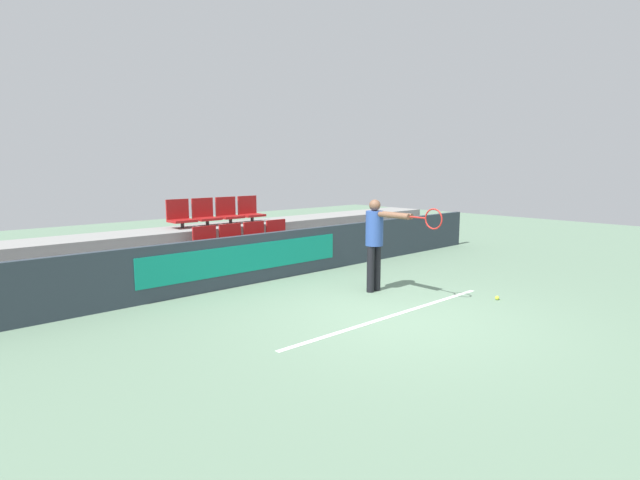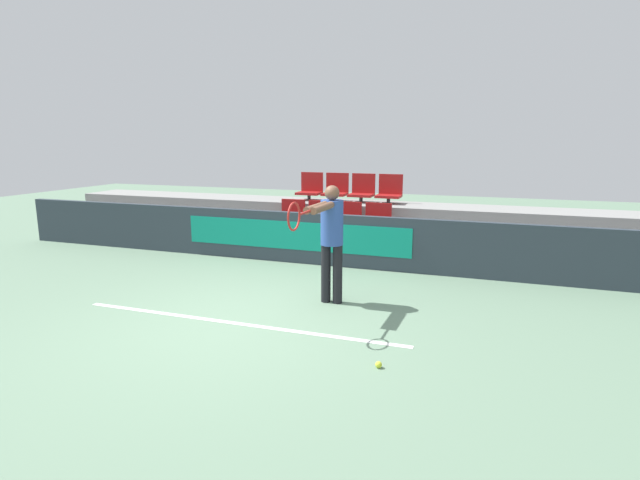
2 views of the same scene
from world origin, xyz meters
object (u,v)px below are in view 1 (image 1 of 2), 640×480
at_px(stadium_chair_0, 208,244).
at_px(stadium_chair_5, 205,214).
at_px(tennis_player, 378,236).
at_px(stadium_chair_1, 233,241).
at_px(stadium_chair_4, 180,216).
at_px(stadium_chair_2, 257,238).
at_px(stadium_chair_6, 228,212).
at_px(tennis_ball, 497,298).
at_px(stadium_chair_3, 279,236).
at_px(stadium_chair_7, 250,211).

bearing_deg(stadium_chair_0, stadium_chair_5, 61.80).
distance_m(stadium_chair_0, tennis_player, 3.23).
distance_m(stadium_chair_1, stadium_chair_4, 1.28).
relative_size(stadium_chair_2, stadium_chair_6, 1.00).
height_order(tennis_player, tennis_ball, tennis_player).
bearing_deg(stadium_chair_6, stadium_chair_5, 180.00).
bearing_deg(stadium_chair_4, tennis_player, -65.91).
xyz_separation_m(stadium_chair_4, tennis_ball, (2.75, -5.45, -1.12)).
distance_m(stadium_chair_5, tennis_ball, 5.97).
xyz_separation_m(stadium_chair_5, tennis_ball, (2.18, -5.45, -1.12)).
distance_m(stadium_chair_3, stadium_chair_6, 1.28).
bearing_deg(stadium_chair_0, stadium_chair_3, 0.00).
relative_size(stadium_chair_0, stadium_chair_6, 1.00).
bearing_deg(stadium_chair_1, stadium_chair_6, 61.80).
distance_m(stadium_chair_7, tennis_player, 3.79).
relative_size(stadium_chair_4, tennis_ball, 8.69).
height_order(stadium_chair_0, stadium_chair_5, stadium_chair_5).
bearing_deg(stadium_chair_7, stadium_chair_5, 180.00).
xyz_separation_m(stadium_chair_3, tennis_ball, (1.05, -4.39, -0.66)).
height_order(stadium_chair_0, stadium_chair_3, same).
bearing_deg(stadium_chair_1, stadium_chair_0, 180.00).
bearing_deg(stadium_chair_2, tennis_ball, -69.79).
bearing_deg(stadium_chair_5, tennis_ball, -68.17).
height_order(stadium_chair_6, stadium_chair_7, same).
height_order(stadium_chair_7, tennis_player, tennis_player).
bearing_deg(stadium_chair_5, stadium_chair_7, 0.00).
bearing_deg(stadium_chair_3, stadium_chair_0, 180.00).
relative_size(tennis_player, tennis_ball, 24.12).
bearing_deg(stadium_chair_3, stadium_chair_5, 137.00).
relative_size(stadium_chair_7, tennis_player, 0.36).
bearing_deg(stadium_chair_4, stadium_chair_6, 0.00).
bearing_deg(stadium_chair_4, stadium_chair_3, -31.86).
distance_m(stadium_chair_0, stadium_chair_6, 1.61).
height_order(stadium_chair_6, tennis_player, tennis_player).
bearing_deg(stadium_chair_2, stadium_chair_4, 137.00).
distance_m(stadium_chair_3, tennis_ball, 4.56).
relative_size(stadium_chair_6, stadium_chair_7, 1.00).
bearing_deg(stadium_chair_3, stadium_chair_7, 90.00).
bearing_deg(stadium_chair_0, tennis_player, -58.21).
relative_size(stadium_chair_2, stadium_chair_4, 1.00).
xyz_separation_m(stadium_chair_3, stadium_chair_7, (0.00, 1.05, 0.46)).
xyz_separation_m(stadium_chair_3, stadium_chair_5, (-1.13, 1.05, 0.46)).
bearing_deg(stadium_chair_6, stadium_chair_0, -137.00).
height_order(stadium_chair_1, stadium_chair_3, same).
bearing_deg(stadium_chair_2, stadium_chair_6, 90.00).
xyz_separation_m(stadium_chair_0, stadium_chair_7, (1.70, 1.05, 0.46)).
height_order(stadium_chair_3, tennis_player, tennis_player).
bearing_deg(stadium_chair_0, stadium_chair_7, 31.86).
relative_size(stadium_chair_2, stadium_chair_3, 1.00).
relative_size(stadium_chair_1, stadium_chair_5, 1.00).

